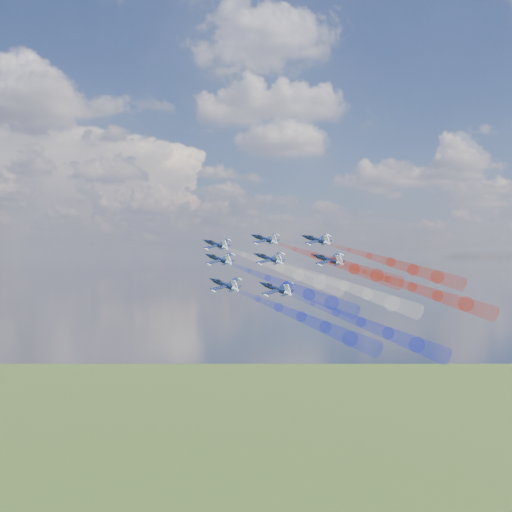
{
  "coord_description": "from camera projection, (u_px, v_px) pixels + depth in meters",
  "views": [
    {
      "loc": [
        -9.98,
        -160.23,
        170.62
      ],
      "look_at": [
        11.11,
        7.24,
        170.86
      ],
      "focal_mm": 44.07,
      "sensor_mm": 36.0,
      "label": 1
    }
  ],
  "objects": [
    {
      "name": "jet_lead",
      "position": [
        216.0,
        244.0,
        179.43
      ],
      "size": [
        14.1,
        14.29,
        8.32
      ],
      "primitive_type": null,
      "rotation": [
        0.27,
        -0.32,
        0.58
      ],
      "color": "black"
    },
    {
      "name": "jet_inner_right",
      "position": [
        265.0,
        239.0,
        179.08
      ],
      "size": [
        14.1,
        14.29,
        8.32
      ],
      "primitive_type": null,
      "rotation": [
        0.27,
        -0.32,
        0.58
      ],
      "color": "black"
    },
    {
      "name": "trail_center_third",
      "position": [
        344.0,
        286.0,
        147.96
      ],
      "size": [
        27.84,
        34.3,
        14.7
      ],
      "primitive_type": null,
      "rotation": [
        0.27,
        -0.32,
        0.58
      ],
      "color": "white"
    },
    {
      "name": "trail_outer_right",
      "position": [
        391.0,
        262.0,
        161.17
      ],
      "size": [
        27.84,
        34.3,
        14.7
      ],
      "primitive_type": null,
      "rotation": [
        0.27,
        -0.32,
        0.58
      ],
      "color": "red"
    },
    {
      "name": "trail_inner_left",
      "position": [
        288.0,
        286.0,
        150.37
      ],
      "size": [
        27.84,
        34.3,
        14.7
      ],
      "primitive_type": null,
      "rotation": [
        0.27,
        -0.32,
        0.58
      ],
      "color": "#1A27E4"
    },
    {
      "name": "jet_rear_left",
      "position": [
        276.0,
        289.0,
        150.32
      ],
      "size": [
        14.1,
        14.29,
        8.32
      ],
      "primitive_type": null,
      "rotation": [
        0.27,
        -0.32,
        0.58
      ],
      "color": "black"
    },
    {
      "name": "jet_center_third",
      "position": [
        269.0,
        259.0,
        165.12
      ],
      "size": [
        14.1,
        14.29,
        8.32
      ],
      "primitive_type": null,
      "rotation": [
        0.27,
        -0.32,
        0.58
      ],
      "color": "black"
    },
    {
      "name": "trail_rear_left",
      "position": [
        361.0,
        322.0,
        133.16
      ],
      "size": [
        27.84,
        34.3,
        14.7
      ],
      "primitive_type": null,
      "rotation": [
        0.27,
        -0.32,
        0.58
      ],
      "color": "#1A27E4"
    },
    {
      "name": "jet_outer_right",
      "position": [
        316.0,
        240.0,
        178.32
      ],
      "size": [
        14.1,
        14.29,
        8.32
      ],
      "primitive_type": null,
      "rotation": [
        0.27,
        -0.32,
        0.58
      ],
      "color": "black"
    },
    {
      "name": "trail_inner_right",
      "position": [
        333.0,
        262.0,
        161.93
      ],
      "size": [
        27.84,
        34.3,
        14.7
      ],
      "primitive_type": null,
      "rotation": [
        0.27,
        -0.32,
        0.58
      ],
      "color": "red"
    },
    {
      "name": "jet_rear_right",
      "position": [
        328.0,
        260.0,
        162.42
      ],
      "size": [
        14.1,
        14.29,
        8.32
      ],
      "primitive_type": null,
      "rotation": [
        0.27,
        -0.32,
        0.58
      ],
      "color": "black"
    },
    {
      "name": "jet_outer_left",
      "position": [
        225.0,
        285.0,
        153.59
      ],
      "size": [
        14.1,
        14.29,
        8.32
      ],
      "primitive_type": null,
      "rotation": [
        0.27,
        -0.32,
        0.58
      ],
      "color": "black"
    },
    {
      "name": "jet_inner_left",
      "position": [
        219.0,
        259.0,
        167.53
      ],
      "size": [
        14.1,
        14.29,
        8.32
      ],
      "primitive_type": null,
      "rotation": [
        0.27,
        -0.32,
        0.58
      ],
      "color": "black"
    },
    {
      "name": "trail_outer_left",
      "position": [
        301.0,
        317.0,
        136.43
      ],
      "size": [
        27.84,
        34.3,
        14.7
      ],
      "primitive_type": null,
      "rotation": [
        0.27,
        -0.32,
        0.58
      ],
      "color": "#1A27E4"
    },
    {
      "name": "trail_lead",
      "position": [
        279.0,
        267.0,
        162.27
      ],
      "size": [
        27.84,
        34.3,
        14.7
      ],
      "primitive_type": null,
      "rotation": [
        0.27,
        -0.32,
        0.58
      ],
      "color": "white"
    },
    {
      "name": "trail_rear_right",
      "position": [
        412.0,
        287.0,
        145.26
      ],
      "size": [
        27.84,
        34.3,
        14.7
      ],
      "primitive_type": null,
      "rotation": [
        0.27,
        -0.32,
        0.58
      ],
      "color": "red"
    }
  ]
}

